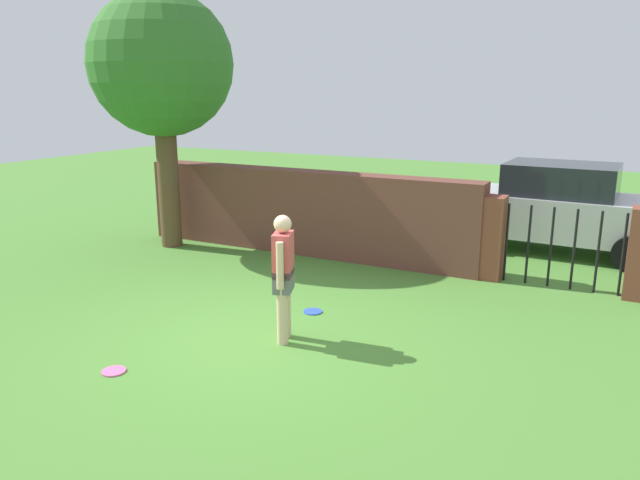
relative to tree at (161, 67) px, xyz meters
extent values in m
plane|color=#4C8433|center=(4.14, -3.17, -3.51)|extent=(40.00, 40.00, 0.00)
cube|color=brown|center=(2.64, 0.75, -2.71)|extent=(6.90, 0.50, 1.61)
cylinder|color=brown|center=(0.00, 0.00, -2.11)|extent=(0.41, 0.41, 2.81)
sphere|color=#337028|center=(0.00, 0.00, 0.05)|extent=(2.74, 2.74, 2.74)
cylinder|color=beige|center=(4.51, -3.17, -3.09)|extent=(0.14, 0.14, 0.85)
cylinder|color=beige|center=(4.43, -2.97, -3.09)|extent=(0.14, 0.14, 0.85)
cube|color=slate|center=(4.47, -3.07, -2.71)|extent=(0.33, 0.41, 0.28)
cube|color=#CC4C4C|center=(4.47, -3.07, -2.39)|extent=(0.33, 0.41, 0.55)
sphere|color=beige|center=(4.47, -3.07, -2.00)|extent=(0.22, 0.22, 0.22)
cylinder|color=beige|center=(4.55, -3.28, -2.46)|extent=(0.09, 0.09, 0.58)
cylinder|color=beige|center=(4.39, -2.86, -2.46)|extent=(0.09, 0.09, 0.58)
cube|color=brown|center=(6.19, 0.75, -2.81)|extent=(0.44, 0.44, 1.40)
cylinder|color=black|center=(6.46, 0.75, -2.86)|extent=(0.04, 0.04, 1.30)
cylinder|color=black|center=(6.81, 0.75, -2.86)|extent=(0.04, 0.04, 1.30)
cylinder|color=black|center=(7.15, 0.75, -2.86)|extent=(0.04, 0.04, 1.30)
cylinder|color=black|center=(7.50, 0.75, -2.86)|extent=(0.04, 0.04, 1.30)
cylinder|color=black|center=(7.84, 0.75, -2.86)|extent=(0.04, 0.04, 1.30)
cylinder|color=black|center=(8.19, 0.75, -2.86)|extent=(0.04, 0.04, 1.30)
cube|color=#B7B7BC|center=(6.99, 3.14, -2.79)|extent=(4.26, 1.86, 0.80)
cube|color=#1E2328|center=(6.99, 3.14, -2.09)|extent=(2.06, 1.58, 0.60)
cylinder|color=black|center=(5.59, 2.34, -3.19)|extent=(0.65, 0.24, 0.64)
cylinder|color=black|center=(5.65, 4.04, -3.19)|extent=(0.65, 0.24, 0.64)
cylinder|color=black|center=(8.32, 2.24, -3.19)|extent=(0.65, 0.24, 0.64)
cylinder|color=black|center=(8.38, 3.94, -3.19)|extent=(0.65, 0.24, 0.64)
cylinder|color=pink|center=(3.22, -4.73, -3.50)|extent=(0.27, 0.27, 0.02)
cylinder|color=blue|center=(4.33, -2.04, -3.50)|extent=(0.27, 0.27, 0.02)
camera|label=1|loc=(8.14, -9.19, -0.41)|focal=33.84mm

